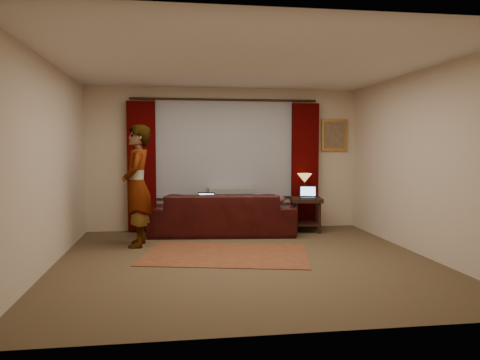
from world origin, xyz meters
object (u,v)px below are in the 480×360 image
(tiffany_lamp, at_px, (305,185))
(person, at_px, (137,186))
(laptop_table, at_px, (308,192))
(laptop_sofa, at_px, (204,200))
(sofa, at_px, (222,206))
(end_table, at_px, (306,215))

(tiffany_lamp, height_order, person, person)
(tiffany_lamp, bearing_deg, laptop_table, -90.09)
(laptop_sofa, bearing_deg, person, -123.44)
(sofa, relative_size, end_table, 4.07)
(sofa, height_order, laptop_sofa, sofa)
(laptop_sofa, height_order, end_table, laptop_sofa)
(sofa, relative_size, person, 1.34)
(laptop_table, bearing_deg, end_table, 103.67)
(person, bearing_deg, laptop_sofa, 123.75)
(sofa, relative_size, tiffany_lamp, 5.81)
(sofa, height_order, laptop_table, sofa)
(tiffany_lamp, xyz_separation_m, laptop_table, (-0.00, -0.22, -0.11))
(sofa, xyz_separation_m, person, (-1.39, -0.79, 0.43))
(end_table, relative_size, person, 0.33)
(end_table, bearing_deg, laptop_sofa, -176.27)
(sofa, bearing_deg, laptop_table, -176.42)
(end_table, xyz_separation_m, laptop_table, (-0.00, -0.10, 0.42))
(sofa, bearing_deg, person, 35.83)
(tiffany_lamp, relative_size, person, 0.23)
(sofa, xyz_separation_m, end_table, (1.53, 0.03, -0.20))
(end_table, relative_size, laptop_table, 1.88)
(sofa, height_order, tiffany_lamp, tiffany_lamp)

